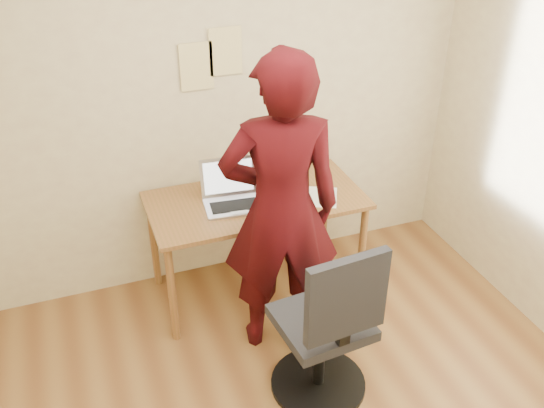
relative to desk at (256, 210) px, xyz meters
name	(u,v)px	position (x,y,z in m)	size (l,w,h in m)	color
room	(328,238)	(-0.15, -1.38, 0.70)	(3.58, 3.58, 2.78)	brown
desk	(256,210)	(0.00, 0.00, 0.00)	(1.40, 0.70, 0.74)	brown
laptop	(232,196)	(-0.16, 0.00, 0.14)	(0.39, 0.36, 0.26)	#B3B3BB
paper_sheet	(322,197)	(0.41, -0.14, 0.09)	(0.19, 0.27, 0.00)	white
phone	(304,206)	(0.25, -0.21, 0.09)	(0.10, 0.14, 0.01)	black
wall_note_left	(197,67)	(-0.25, 0.36, 0.89)	(0.21, 0.00, 0.30)	#E3D188
wall_note_mid	(226,51)	(-0.06, 0.36, 0.96)	(0.21, 0.00, 0.30)	#E3D188
wall_note_right	(280,77)	(0.30, 0.36, 0.75)	(0.18, 0.00, 0.24)	#7AD02E
office_chair	(327,335)	(0.05, -1.04, -0.20)	(0.55, 0.55, 1.06)	black
person	(281,210)	(-0.02, -0.51, 0.29)	(0.69, 0.45, 1.89)	#33070A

